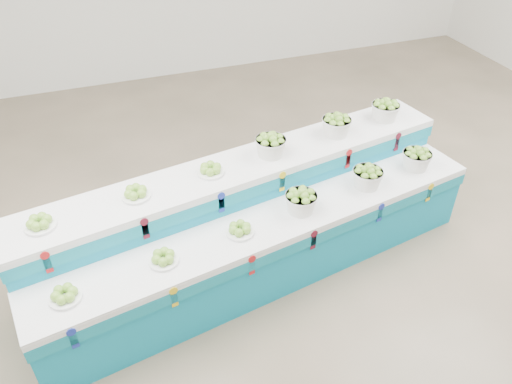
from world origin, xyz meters
TOP-DOWN VIEW (x-y plane):
  - ground at (0.00, 0.00)m, footprint 10.00×10.00m
  - display_stand at (-0.80, 0.25)m, footprint 4.46×1.85m
  - plate_lower_left at (-2.51, -0.32)m, footprint 0.29×0.29m
  - plate_lower_mid at (-1.75, -0.19)m, footprint 0.29×0.29m
  - plate_lower_right at (-1.06, -0.06)m, footprint 0.29×0.29m
  - basket_lower_left at (-0.45, 0.04)m, footprint 0.34×0.34m
  - basket_lower_mid at (0.30, 0.18)m, footprint 0.34×0.34m
  - basket_lower_right at (0.93, 0.29)m, footprint 0.34×0.34m
  - plate_upper_left at (-2.61, 0.21)m, footprint 0.29×0.29m
  - plate_upper_mid at (-1.84, 0.34)m, footprint 0.29×0.29m
  - plate_upper_right at (-1.16, 0.46)m, footprint 0.29×0.29m
  - basket_upper_left at (-0.54, 0.57)m, footprint 0.34×0.34m
  - basket_upper_mid at (0.21, 0.71)m, footprint 0.34×0.34m
  - basket_upper_right at (0.84, 0.82)m, footprint 0.34×0.34m

SIDE VIEW (x-z plane):
  - ground at x=0.00m, z-range 0.00..0.00m
  - display_stand at x=-0.80m, z-range 0.00..1.02m
  - plate_lower_left at x=-2.51m, z-range 0.72..0.82m
  - plate_lower_mid at x=-1.75m, z-range 0.72..0.82m
  - plate_lower_right at x=-1.06m, z-range 0.72..0.82m
  - basket_lower_left at x=-0.45m, z-range 0.72..0.94m
  - basket_lower_mid at x=0.30m, z-range 0.72..0.94m
  - basket_lower_right at x=0.93m, z-range 0.72..0.94m
  - plate_upper_left at x=-2.61m, z-range 1.02..1.12m
  - plate_upper_mid at x=-1.84m, z-range 1.02..1.12m
  - plate_upper_right at x=-1.16m, z-range 1.02..1.12m
  - basket_upper_left at x=-0.54m, z-range 1.02..1.24m
  - basket_upper_mid at x=0.21m, z-range 1.02..1.24m
  - basket_upper_right at x=0.84m, z-range 1.02..1.24m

